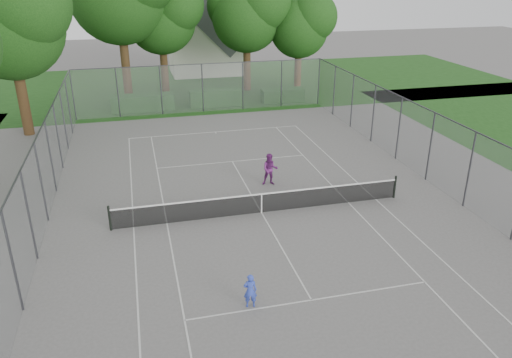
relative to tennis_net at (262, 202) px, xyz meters
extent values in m
plane|color=#5E5C5A|center=(0.00, 0.00, -0.51)|extent=(120.00, 120.00, 0.00)
cube|color=#184212|center=(0.00, 26.00, -0.51)|extent=(60.00, 20.00, 0.00)
cube|color=beige|center=(0.00, 11.88, -0.50)|extent=(10.97, 0.06, 0.01)
cube|color=beige|center=(-5.49, 0.00, -0.50)|extent=(0.06, 23.77, 0.01)
cube|color=beige|center=(5.49, 0.00, -0.50)|extent=(0.06, 23.77, 0.01)
cube|color=beige|center=(-4.12, 0.00, -0.50)|extent=(0.06, 23.77, 0.01)
cube|color=beige|center=(4.12, 0.00, -0.50)|extent=(0.06, 23.77, 0.01)
cube|color=beige|center=(0.00, -6.40, -0.50)|extent=(8.23, 0.06, 0.01)
cube|color=beige|center=(0.00, 6.40, -0.50)|extent=(8.23, 0.06, 0.01)
cube|color=beige|center=(0.00, 0.00, -0.50)|extent=(0.06, 12.80, 0.01)
cube|color=beige|center=(0.00, 11.73, -0.50)|extent=(0.06, 0.30, 0.01)
cylinder|color=black|center=(-6.39, 0.00, 0.04)|extent=(0.10, 0.10, 1.10)
cylinder|color=black|center=(6.39, 0.00, 0.04)|extent=(0.10, 0.10, 1.10)
cube|color=black|center=(0.00, 0.00, -0.06)|extent=(12.67, 0.01, 0.86)
cube|color=white|center=(0.00, 0.00, 0.40)|extent=(12.77, 0.03, 0.06)
cube|color=white|center=(0.00, 0.00, -0.07)|extent=(0.05, 0.02, 0.88)
cylinder|color=#38383D|center=(-9.00, 17.00, 1.24)|extent=(0.08, 0.08, 3.50)
cylinder|color=#38383D|center=(9.00, 17.00, 1.24)|extent=(0.08, 0.08, 3.50)
cube|color=slate|center=(0.00, 17.00, 1.24)|extent=(18.00, 0.02, 3.50)
cube|color=slate|center=(-9.00, 0.00, 1.24)|extent=(0.02, 34.00, 3.50)
cube|color=slate|center=(9.00, 0.00, 1.24)|extent=(0.02, 34.00, 3.50)
cube|color=#38383D|center=(0.00, 17.00, 2.99)|extent=(18.00, 0.05, 0.05)
cube|color=#38383D|center=(-9.00, 0.00, 2.99)|extent=(0.05, 34.00, 0.05)
cube|color=#38383D|center=(9.00, 0.00, 2.99)|extent=(0.05, 34.00, 0.05)
cylinder|color=#3D2816|center=(-5.31, 22.69, 2.16)|extent=(0.68, 0.68, 5.35)
cylinder|color=#3D2816|center=(-2.20, 23.88, 1.50)|extent=(0.62, 0.62, 4.03)
sphere|color=#13390F|center=(-2.20, 23.88, 5.52)|extent=(5.73, 5.73, 5.73)
sphere|color=#13390F|center=(-1.05, 23.02, 6.67)|extent=(4.58, 4.58, 4.58)
sphere|color=#13390F|center=(-3.20, 24.59, 6.38)|extent=(4.30, 4.30, 4.30)
cylinder|color=#3D2816|center=(4.74, 23.03, 1.51)|extent=(0.62, 0.62, 4.05)
sphere|color=#13390F|center=(4.74, 23.03, 5.55)|extent=(5.76, 5.76, 5.76)
sphere|color=#13390F|center=(5.89, 22.17, 6.71)|extent=(4.61, 4.61, 4.61)
sphere|color=#13390F|center=(3.73, 23.75, 6.42)|extent=(4.32, 4.32, 4.32)
cylinder|color=#3D2816|center=(9.02, 22.13, 1.20)|extent=(0.59, 0.59, 3.43)
sphere|color=#13390F|center=(9.02, 22.13, 4.63)|extent=(4.88, 4.88, 4.88)
sphere|color=#13390F|center=(9.99, 21.40, 5.60)|extent=(3.90, 3.90, 3.90)
sphere|color=#13390F|center=(8.17, 22.74, 5.36)|extent=(3.66, 3.66, 3.66)
cylinder|color=#3D2816|center=(-11.67, 14.35, 1.73)|extent=(0.64, 0.64, 4.48)
sphere|color=#13390F|center=(-11.67, 14.35, 6.20)|extent=(6.37, 6.37, 6.37)
sphere|color=#13390F|center=(-10.40, 13.40, 7.48)|extent=(5.10, 5.10, 5.10)
cube|color=#1A4917|center=(-4.33, 18.50, 0.06)|extent=(4.59, 1.38, 1.15)
cube|color=#1A4917|center=(1.16, 18.44, 0.11)|extent=(3.96, 1.13, 1.24)
cube|color=#1A4917|center=(6.54, 18.44, -0.01)|extent=(3.33, 1.22, 1.00)
cube|color=silver|center=(2.62, 31.42, 2.20)|extent=(7.22, 5.42, 5.42)
cube|color=#4A4B4F|center=(2.62, 31.42, 4.91)|extent=(7.15, 5.60, 7.15)
imported|color=blue|center=(-2.00, -6.21, 0.08)|extent=(0.46, 0.34, 1.19)
imported|color=#712674|center=(1.19, 2.90, 0.29)|extent=(0.88, 0.75, 1.60)
camera|label=1|loc=(-4.99, -18.86, 9.49)|focal=35.00mm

